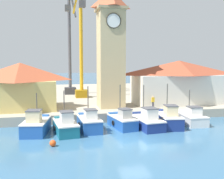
# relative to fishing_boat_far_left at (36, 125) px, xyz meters

# --- Properties ---
(ground_plane) EXTENTS (300.00, 300.00, 0.00)m
(ground_plane) POSITION_rel_fishing_boat_far_left_xyz_m (8.17, -5.11, -0.81)
(ground_plane) COLOR #386689
(quay_wharf) EXTENTS (120.00, 40.00, 1.04)m
(quay_wharf) POSITION_rel_fishing_boat_far_left_xyz_m (8.17, 22.96, -0.29)
(quay_wharf) COLOR #A89E89
(quay_wharf) RESTS_ON ground
(fishing_boat_far_left) EXTENTS (2.73, 4.57, 3.78)m
(fishing_boat_far_left) POSITION_rel_fishing_boat_far_left_xyz_m (0.00, 0.00, 0.00)
(fishing_boat_far_left) COLOR #2356A8
(fishing_boat_far_left) RESTS_ON ground
(fishing_boat_left_outer) EXTENTS (2.43, 4.55, 4.03)m
(fishing_boat_left_outer) POSITION_rel_fishing_boat_far_left_xyz_m (2.73, -0.65, -0.05)
(fishing_boat_left_outer) COLOR #196B7F
(fishing_boat_left_outer) RESTS_ON ground
(fishing_boat_left_inner) EXTENTS (2.16, 4.36, 4.34)m
(fishing_boat_left_inner) POSITION_rel_fishing_boat_far_left_xyz_m (5.08, 0.05, -0.01)
(fishing_boat_left_inner) COLOR #2356A8
(fishing_boat_left_inner) RESTS_ON ground
(fishing_boat_mid_left) EXTENTS (2.47, 4.41, 4.40)m
(fishing_boat_mid_left) POSITION_rel_fishing_boat_far_left_xyz_m (8.52, 0.32, -0.07)
(fishing_boat_mid_left) COLOR #2356A8
(fishing_boat_mid_left) RESTS_ON ground
(fishing_boat_center) EXTENTS (2.53, 5.28, 4.36)m
(fishing_boat_center) POSITION_rel_fishing_boat_far_left_xyz_m (10.94, -0.17, -0.08)
(fishing_boat_center) COLOR navy
(fishing_boat_center) RESTS_ON ground
(fishing_boat_mid_right) EXTENTS (2.59, 4.93, 4.45)m
(fishing_boat_mid_right) POSITION_rel_fishing_boat_far_left_xyz_m (13.42, -0.12, 0.01)
(fishing_boat_mid_right) COLOR navy
(fishing_boat_mid_right) RESTS_ON ground
(fishing_boat_right_inner) EXTENTS (2.36, 4.38, 3.67)m
(fishing_boat_right_inner) POSITION_rel_fishing_boat_far_left_xyz_m (16.35, 0.43, -0.12)
(fishing_boat_right_inner) COLOR silver
(fishing_boat_right_inner) RESTS_ON ground
(clock_tower) EXTENTS (3.59, 3.59, 16.16)m
(clock_tower) POSITION_rel_fishing_boat_far_left_xyz_m (8.73, 7.00, 7.87)
(clock_tower) COLOR tan
(clock_tower) RESTS_ON quay_wharf
(warehouse_left) EXTENTS (8.91, 7.04, 5.63)m
(warehouse_left) POSITION_rel_fishing_boat_far_left_xyz_m (-2.29, 8.25, 3.12)
(warehouse_left) COLOR tan
(warehouse_left) RESTS_ON quay_wharf
(warehouse_right) EXTENTS (12.71, 5.82, 5.92)m
(warehouse_right) POSITION_rel_fishing_boat_far_left_xyz_m (18.50, 7.86, 3.26)
(warehouse_right) COLOR silver
(warehouse_right) RESTS_ON quay_wharf
(port_crane_near) EXTENTS (2.00, 9.25, 18.59)m
(port_crane_near) POSITION_rel_fishing_boat_far_left_xyz_m (6.02, 17.37, 7.06)
(port_crane_near) COLOR #976E11
(port_crane_near) RESTS_ON quay_wharf
(port_crane_far) EXTENTS (2.98, 10.08, 19.40)m
(port_crane_far) POSITION_rel_fishing_boat_far_left_xyz_m (4.54, 22.31, 7.33)
(port_crane_far) COLOR #353539
(port_crane_far) RESTS_ON quay_wharf
(mooring_buoy) EXTENTS (0.52, 0.52, 0.52)m
(mooring_buoy) POSITION_rel_fishing_boat_far_left_xyz_m (1.58, -4.34, -0.55)
(mooring_buoy) COLOR #E54C19
(mooring_buoy) RESTS_ON ground
(dock_worker_near_tower) EXTENTS (0.34, 0.22, 1.62)m
(dock_worker_near_tower) POSITION_rel_fishing_boat_far_left_xyz_m (13.48, 4.53, 1.07)
(dock_worker_near_tower) COLOR #33333D
(dock_worker_near_tower) RESTS_ON quay_wharf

